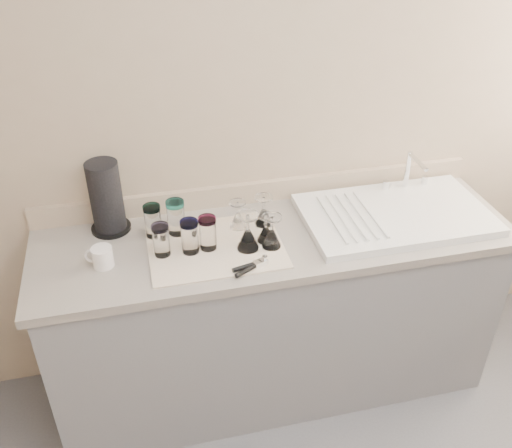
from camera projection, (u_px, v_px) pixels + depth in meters
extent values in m
cube|color=tan|center=(260.00, 130.00, 2.49)|extent=(3.50, 0.04, 2.50)
cube|color=slate|center=(274.00, 316.00, 2.70)|extent=(2.00, 0.60, 0.86)
cube|color=gray|center=(276.00, 238.00, 2.45)|extent=(2.06, 0.62, 0.04)
cube|color=white|center=(395.00, 215.00, 2.54)|extent=(0.82, 0.50, 0.03)
cylinder|color=silver|center=(408.00, 169.00, 2.67)|extent=(0.02, 0.02, 0.18)
cylinder|color=silver|center=(418.00, 162.00, 2.56)|extent=(0.02, 0.16, 0.02)
cylinder|color=silver|center=(386.00, 185.00, 2.69)|extent=(0.03, 0.03, 0.04)
cylinder|color=silver|center=(425.00, 180.00, 2.72)|extent=(0.03, 0.03, 0.04)
cube|color=white|center=(216.00, 247.00, 2.36)|extent=(0.55, 0.42, 0.01)
cylinder|color=white|center=(153.00, 223.00, 2.39)|extent=(0.07, 0.07, 0.13)
cylinder|color=#16826B|center=(151.00, 208.00, 2.35)|extent=(0.07, 0.07, 0.02)
cylinder|color=white|center=(176.00, 219.00, 2.40)|extent=(0.07, 0.07, 0.14)
cylinder|color=#30C4B6|center=(175.00, 204.00, 2.36)|extent=(0.08, 0.08, 0.02)
cylinder|color=white|center=(161.00, 242.00, 2.27)|extent=(0.07, 0.07, 0.12)
cylinder|color=#A892E9|center=(160.00, 227.00, 2.24)|extent=(0.07, 0.07, 0.02)
cylinder|color=white|center=(190.00, 238.00, 2.29)|extent=(0.07, 0.07, 0.13)
cylinder|color=#2728C2|center=(189.00, 223.00, 2.25)|extent=(0.07, 0.07, 0.02)
cylinder|color=white|center=(208.00, 235.00, 2.31)|extent=(0.07, 0.07, 0.13)
cylinder|color=#E82E88|center=(207.00, 220.00, 2.27)|extent=(0.07, 0.07, 0.02)
cone|color=white|center=(238.00, 220.00, 2.46)|extent=(0.07, 0.07, 0.07)
cylinder|color=white|center=(238.00, 209.00, 2.42)|extent=(0.01, 0.01, 0.05)
cylinder|color=white|center=(238.00, 203.00, 2.41)|extent=(0.07, 0.07, 0.01)
cone|color=white|center=(264.00, 217.00, 2.47)|extent=(0.08, 0.08, 0.07)
cylinder|color=white|center=(264.00, 204.00, 2.44)|extent=(0.01, 0.01, 0.06)
cylinder|color=white|center=(264.00, 198.00, 2.42)|extent=(0.08, 0.08, 0.01)
cone|color=white|center=(248.00, 239.00, 2.32)|extent=(0.09, 0.09, 0.09)
cylinder|color=white|center=(248.00, 224.00, 2.28)|extent=(0.01, 0.01, 0.07)
cylinder|color=white|center=(248.00, 215.00, 2.26)|extent=(0.09, 0.09, 0.01)
cone|color=white|center=(266.00, 234.00, 2.37)|extent=(0.07, 0.07, 0.07)
cylinder|color=white|center=(266.00, 222.00, 2.34)|extent=(0.01, 0.01, 0.05)
cylinder|color=white|center=(266.00, 216.00, 2.32)|extent=(0.07, 0.07, 0.01)
cone|color=white|center=(272.00, 238.00, 2.34)|extent=(0.08, 0.08, 0.08)
cylinder|color=white|center=(272.00, 224.00, 2.30)|extent=(0.01, 0.01, 0.06)
cylinder|color=white|center=(272.00, 217.00, 2.28)|extent=(0.08, 0.08, 0.01)
cube|color=silver|center=(260.00, 262.00, 2.25)|extent=(0.07, 0.05, 0.02)
cylinder|color=black|center=(247.00, 270.00, 2.21)|extent=(0.11, 0.07, 0.02)
cylinder|color=black|center=(246.00, 266.00, 2.22)|extent=(0.12, 0.04, 0.02)
cylinder|color=white|center=(103.00, 257.00, 2.23)|extent=(0.11, 0.11, 0.08)
torus|color=white|center=(92.00, 256.00, 2.24)|extent=(0.06, 0.03, 0.06)
cylinder|color=black|center=(111.00, 228.00, 2.47)|extent=(0.17, 0.17, 0.01)
cylinder|color=black|center=(106.00, 196.00, 2.38)|extent=(0.14, 0.14, 0.31)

